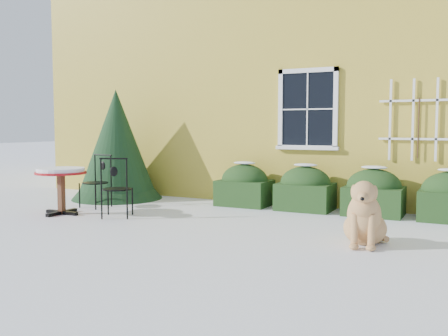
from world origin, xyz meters
The scene contains 8 objects.
ground centered at (0.00, 0.00, 0.00)m, with size 80.00×80.00×0.00m, color white.
house centered at (0.00, 7.00, 3.22)m, with size 12.40×8.40×6.40m.
hedge_row centered at (1.65, 2.55, 0.40)m, with size 4.95×0.80×0.91m.
evergreen_shrub centered at (-3.29, 2.17, 0.99)m, with size 2.03×2.03×2.46m.
bistro_table centered at (-2.91, 0.07, 0.72)m, with size 0.93×0.93×0.86m.
patio_chair_near centered at (-1.77, 0.25, 0.54)m, with size 0.64×0.64×1.08m.
patio_chair_far centered at (-2.89, 1.03, 0.53)m, with size 0.51×0.51×1.06m.
dog centered at (2.61, 0.04, 0.37)m, with size 0.66×1.05×0.93m.
Camera 1 is at (3.89, -6.80, 1.61)m, focal length 40.00 mm.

